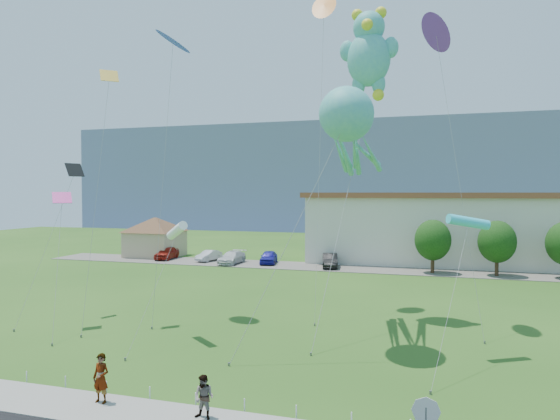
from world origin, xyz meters
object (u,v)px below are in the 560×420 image
at_px(stop_sign, 426,419).
at_px(parked_car_black, 330,260).
at_px(pavilion, 155,233).
at_px(parked_car_white, 232,257).
at_px(parked_car_blue, 269,257).
at_px(pedestrian_left, 101,378).
at_px(teddy_bear_kite, 369,52).
at_px(parked_car_red, 167,253).
at_px(parked_car_silver, 209,256).
at_px(octopus_kite, 350,129).
at_px(pedestrian_right, 204,397).

xyz_separation_m(stop_sign, parked_car_black, (-10.17, 39.01, -1.06)).
height_order(pavilion, stop_sign, pavilion).
xyz_separation_m(stop_sign, parked_car_white, (-21.48, 38.61, -1.11)).
distance_m(pavilion, parked_car_black, 23.65).
relative_size(pavilion, parked_car_blue, 2.15).
height_order(pedestrian_left, teddy_bear_kite, teddy_bear_kite).
bearing_deg(pavilion, stop_sign, -51.56).
relative_size(pavilion, teddy_bear_kite, 0.45).
bearing_deg(teddy_bear_kite, parked_car_white, 132.44).
xyz_separation_m(stop_sign, parked_car_red, (-30.56, 39.93, -1.05)).
distance_m(pavilion, parked_car_blue, 16.38).
bearing_deg(pavilion, parked_car_white, -16.65).
bearing_deg(parked_car_silver, octopus_kite, -40.15).
xyz_separation_m(pedestrian_left, parked_car_silver, (-12.94, 37.96, -0.36)).
distance_m(pedestrian_left, parked_car_black, 37.17).
bearing_deg(teddy_bear_kite, parked_car_red, 142.37).
xyz_separation_m(pavilion, stop_sign, (33.50, -42.21, -1.15)).
distance_m(pavilion, pedestrian_right, 48.08).
bearing_deg(parked_car_silver, pedestrian_right, -53.34).
bearing_deg(parked_car_black, pedestrian_left, -104.33).
xyz_separation_m(pedestrian_left, teddy_bear_kite, (8.14, 17.45, 16.44)).
xyz_separation_m(parked_car_red, octopus_kite, (26.43, -27.04, 10.83)).
bearing_deg(parked_car_red, pavilion, 136.06).
relative_size(parked_car_red, teddy_bear_kite, 0.22).
bearing_deg(parked_car_silver, stop_sign, -45.77).
height_order(stop_sign, parked_car_silver, stop_sign).
bearing_deg(parked_car_blue, pavilion, 161.22).
bearing_deg(parked_car_red, teddy_bear_kite, -43.77).
bearing_deg(pavilion, parked_car_silver, -15.37).
bearing_deg(parked_car_black, parked_car_blue, 161.98).
bearing_deg(parked_car_red, parked_car_black, -8.71).
xyz_separation_m(pedestrian_left, parked_car_blue, (-5.44, 37.95, -0.26)).
relative_size(pavilion, pedestrian_left, 4.86).
bearing_deg(pedestrian_left, parked_car_blue, 102.16).
bearing_deg(octopus_kite, pavilion, 135.05).
xyz_separation_m(pedestrian_right, parked_car_white, (-13.88, 36.86, -0.12)).
height_order(stop_sign, pedestrian_right, stop_sign).
bearing_deg(parked_car_black, parked_car_silver, 165.24).
relative_size(pedestrian_left, parked_car_silver, 0.50).
distance_m(pavilion, parked_car_white, 12.74).
relative_size(pavilion, octopus_kite, 0.67).
bearing_deg(parked_car_red, pedestrian_left, -70.13).
bearing_deg(parked_car_silver, parked_car_black, 8.93).
distance_m(parked_car_silver, parked_car_black, 14.80).
xyz_separation_m(stop_sign, parked_car_blue, (-17.45, 39.84, -1.08)).
bearing_deg(teddy_bear_kite, parked_car_black, 107.78).
xyz_separation_m(parked_car_blue, parked_car_black, (7.27, -0.83, 0.02)).
relative_size(parked_car_red, octopus_kite, 0.33).
height_order(pedestrian_left, parked_car_white, pedestrian_left).
height_order(parked_car_blue, octopus_kite, octopus_kite).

